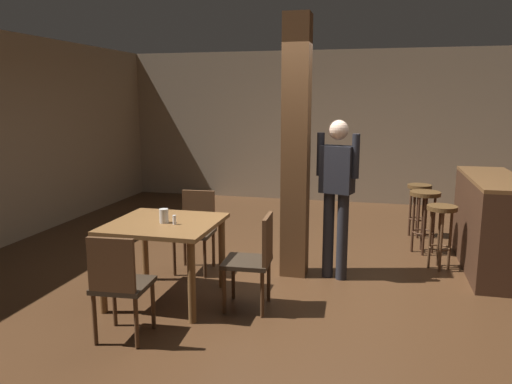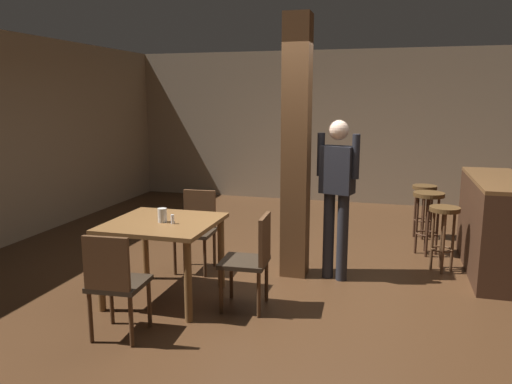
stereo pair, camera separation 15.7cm
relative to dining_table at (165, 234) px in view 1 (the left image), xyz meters
The scene contains 14 objects.
ground_plane 1.48m from the dining_table, 30.51° to the left, with size 10.80×10.80×0.00m, color #422816.
wall_back 5.35m from the dining_table, 77.53° to the left, with size 8.00×0.10×2.80m, color gray.
pillar 1.67m from the dining_table, 42.81° to the left, with size 0.28×0.28×2.80m, color brown.
dining_table is the anchor object (origin of this frame).
chair_south 0.90m from the dining_table, 90.19° to the right, with size 0.45×0.45×0.89m.
chair_north 0.90m from the dining_table, 91.26° to the left, with size 0.44×0.44×0.89m.
chair_east 0.91m from the dining_table, ahead, with size 0.44×0.44×0.89m.
napkin_cup 0.19m from the dining_table, 68.62° to the right, with size 0.09×0.09×0.13m, color beige.
salt_shaker 0.23m from the dining_table, 27.80° to the right, with size 0.03×0.03×0.09m, color silver.
standing_person 1.86m from the dining_table, 32.49° to the left, with size 0.47×0.29×1.72m.
bar_counter 3.57m from the dining_table, 28.27° to the left, with size 0.56×1.76×1.07m.
bar_stool_near 3.11m from the dining_table, 30.18° to the left, with size 0.33×0.33×0.74m.
bar_stool_mid 3.34m from the dining_table, 40.24° to the left, with size 0.38×0.38×0.79m.
bar_stool_far 3.89m from the dining_table, 49.16° to the left, with size 0.33×0.33×0.75m.
Camera 1 is at (0.80, -4.95, 1.95)m, focal length 35.00 mm.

